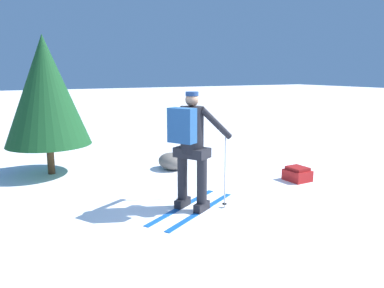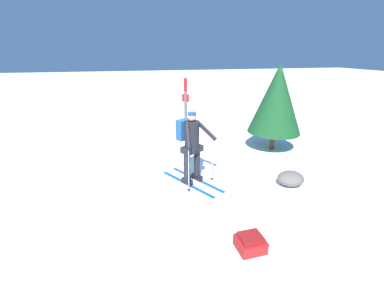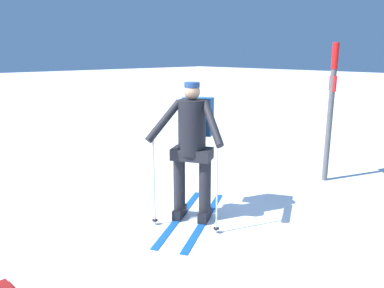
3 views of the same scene
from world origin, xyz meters
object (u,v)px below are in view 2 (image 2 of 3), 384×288
Objects in this scene: dropped_backpack at (250,243)px; rock_boulder at (291,179)px; trail_marker at (186,107)px; pine_tree at (277,99)px; skier at (191,143)px.

dropped_backpack is 0.70× the size of rock_boulder.
trail_marker is (0.06, 5.08, 1.18)m from dropped_backpack.
rock_boulder is 2.83m from pine_tree.
rock_boulder is (2.25, -0.74, -0.84)m from skier.
dropped_backpack is 5.04m from pine_tree.
rock_boulder is at bearing -61.71° from trail_marker.
trail_marker is (0.44, 2.61, 0.29)m from skier.
skier is 3.48m from pine_tree.
dropped_backpack is 2.54m from rock_boulder.
pine_tree reaches higher than trail_marker.
skier is 2.77× the size of rock_boulder.
dropped_backpack is at bearing -90.63° from trail_marker.
trail_marker is at bearing 80.35° from skier.
dropped_backpack is at bearing -81.04° from skier.
dropped_backpack is 5.22m from trail_marker.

